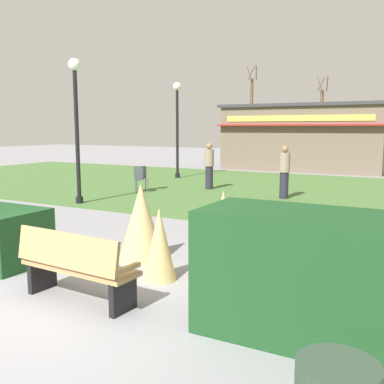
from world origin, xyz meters
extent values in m
plane|color=gray|center=(0.00, 0.00, 0.00)|extent=(80.00, 80.00, 0.00)
cube|color=#446B33|center=(0.00, 11.38, 0.00)|extent=(36.00, 12.00, 0.01)
cube|color=tan|center=(0.25, 0.36, 0.45)|extent=(1.72, 0.57, 0.06)
cube|color=tan|center=(0.24, 0.14, 0.73)|extent=(1.70, 0.22, 0.44)
cube|color=black|center=(-0.48, 0.40, 0.23)|extent=(0.10, 0.44, 0.45)
cube|color=black|center=(0.98, 0.32, 0.23)|extent=(0.10, 0.44, 0.45)
cube|color=tan|center=(-0.56, 0.40, 0.57)|extent=(0.08, 0.44, 0.06)
cube|color=tan|center=(1.06, 0.31, 0.57)|extent=(0.08, 0.44, 0.06)
cube|color=#19421E|center=(3.06, 0.76, 0.68)|extent=(2.24, 1.10, 1.37)
cone|color=tan|center=(0.74, 1.52, 0.54)|extent=(0.50, 0.50, 1.09)
cone|color=tan|center=(1.54, 2.04, 0.67)|extent=(0.68, 0.68, 1.33)
cone|color=tan|center=(-0.07, 2.22, 0.65)|extent=(0.80, 0.80, 1.31)
cylinder|color=black|center=(-4.97, 6.02, 0.10)|extent=(0.22, 0.22, 0.20)
cylinder|color=black|center=(-4.97, 6.02, 1.94)|extent=(0.12, 0.12, 3.88)
sphere|color=white|center=(-4.97, 6.02, 4.04)|extent=(0.36, 0.36, 0.36)
cylinder|color=black|center=(-5.74, 13.22, 0.10)|extent=(0.22, 0.22, 0.20)
cylinder|color=black|center=(-5.74, 13.22, 1.94)|extent=(0.12, 0.12, 3.88)
sphere|color=white|center=(-5.74, 13.22, 4.04)|extent=(0.36, 0.36, 0.36)
cube|color=#6B5B4C|center=(-1.71, 20.12, 1.65)|extent=(8.16, 4.31, 3.30)
cube|color=#333338|center=(-1.71, 20.12, 3.38)|extent=(8.46, 4.61, 0.16)
cube|color=maroon|center=(-1.71, 17.79, 2.38)|extent=(8.26, 0.36, 0.08)
cube|color=#D8CC4C|center=(-1.71, 17.95, 2.71)|extent=(7.35, 0.04, 0.28)
cube|color=#4C5156|center=(-4.67, 8.82, 0.45)|extent=(0.62, 0.62, 0.04)
cube|color=#4C5156|center=(-4.81, 8.97, 0.67)|extent=(0.34, 0.34, 0.44)
cylinder|color=#4C5156|center=(-4.66, 8.56, 0.23)|extent=(0.03, 0.03, 0.45)
cylinder|color=#4C5156|center=(-4.40, 8.83, 0.23)|extent=(0.03, 0.03, 0.45)
cylinder|color=#4C5156|center=(-4.93, 8.82, 0.23)|extent=(0.03, 0.03, 0.45)
cylinder|color=#4C5156|center=(-4.67, 9.09, 0.23)|extent=(0.03, 0.03, 0.45)
cylinder|color=#23232D|center=(0.19, 9.76, 0.42)|extent=(0.28, 0.28, 0.85)
cylinder|color=gray|center=(0.19, 9.76, 1.16)|extent=(0.34, 0.34, 0.62)
sphere|color=#8C6647|center=(0.19, 9.76, 1.58)|extent=(0.22, 0.22, 0.22)
cylinder|color=#23232D|center=(-2.87, 10.60, 0.42)|extent=(0.28, 0.28, 0.85)
cylinder|color=gray|center=(-2.87, 10.60, 1.16)|extent=(0.34, 0.34, 0.62)
sphere|color=#8C6647|center=(-2.87, 10.60, 1.58)|extent=(0.22, 0.22, 0.22)
cube|color=#B7BABF|center=(-5.78, 26.80, 0.55)|extent=(4.36, 2.22, 0.60)
cube|color=black|center=(-5.92, 26.79, 0.98)|extent=(2.46, 1.81, 0.44)
cylinder|color=black|center=(-4.58, 27.85, 0.32)|extent=(0.66, 0.28, 0.64)
cylinder|color=black|center=(-4.39, 26.02, 0.32)|extent=(0.66, 0.28, 0.64)
cylinder|color=black|center=(-7.17, 27.58, 0.32)|extent=(0.66, 0.28, 0.64)
cylinder|color=black|center=(-6.98, 25.75, 0.32)|extent=(0.66, 0.28, 0.64)
cylinder|color=brown|center=(-3.52, 32.34, 2.59)|extent=(0.28, 0.28, 5.17)
cylinder|color=brown|center=(-3.19, 32.44, 5.67)|extent=(0.25, 0.58, 1.12)
cylinder|color=brown|center=(-3.70, 32.64, 5.67)|extent=(0.54, 0.36, 1.12)
cylinder|color=brown|center=(-3.69, 32.03, 5.67)|extent=(0.54, 0.35, 1.12)
cylinder|color=brown|center=(-9.29, 31.86, 3.17)|extent=(0.28, 0.28, 6.34)
cylinder|color=brown|center=(-8.95, 31.96, 6.84)|extent=(0.25, 0.58, 1.12)
cylinder|color=brown|center=(-9.46, 32.16, 6.84)|extent=(0.54, 0.36, 1.12)
cylinder|color=brown|center=(-9.46, 31.55, 6.84)|extent=(0.54, 0.35, 1.12)
camera|label=1|loc=(4.14, -3.78, 2.25)|focal=40.90mm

